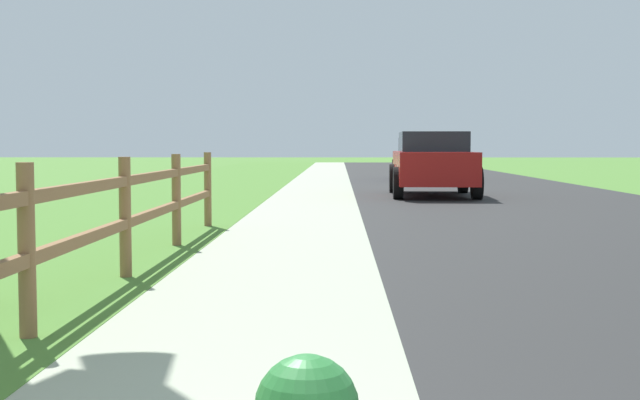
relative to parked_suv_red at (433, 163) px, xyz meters
name	(u,v)px	position (x,y,z in m)	size (l,w,h in m)	color
ground_plane	(352,186)	(-1.88, 4.68, -0.78)	(120.00, 120.00, 0.00)	#4C7E30
road_asphalt	(460,183)	(1.62, 6.68, -0.78)	(7.00, 66.00, 0.01)	#292929
curb_concrete	(257,183)	(-4.88, 6.68, -0.78)	(6.00, 66.00, 0.01)	#A5AD93
grass_verge	(211,183)	(-6.38, 6.68, -0.78)	(5.00, 66.00, 0.00)	#4C7E30
rail_fence	(85,219)	(-4.24, -14.13, -0.13)	(0.11, 12.63, 1.12)	olive
parked_suv_red	(433,163)	(0.00, 0.00, 0.00)	(2.08, 4.38, 1.54)	maroon
parked_car_blue	(423,158)	(0.71, 9.55, -0.01)	(2.12, 4.93, 1.49)	navy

